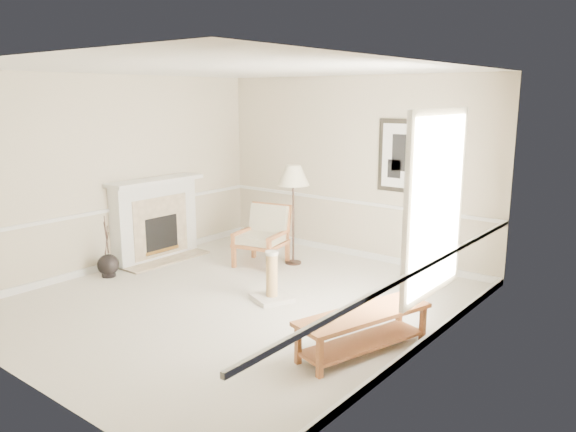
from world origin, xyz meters
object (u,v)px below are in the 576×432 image
(floor_vase, at_px, (108,265))
(bench, at_px, (363,326))
(scratching_post, at_px, (272,285))
(armchair, at_px, (264,232))
(floor_lamp, at_px, (293,178))

(floor_vase, relative_size, bench, 0.58)
(bench, height_order, scratching_post, scratching_post)
(armchair, height_order, floor_lamp, floor_lamp)
(armchair, bearing_deg, bench, -43.71)
(floor_lamp, xyz_separation_m, scratching_post, (0.77, -1.44, -1.15))
(floor_lamp, distance_m, scratching_post, 2.00)
(armchair, bearing_deg, floor_vase, -137.14)
(floor_lamp, relative_size, bench, 0.98)
(floor_lamp, xyz_separation_m, bench, (2.47, -2.02, -1.07))
(floor_vase, distance_m, scratching_post, 2.60)
(floor_lamp, bearing_deg, floor_vase, -128.08)
(armchair, relative_size, scratching_post, 1.42)
(armchair, xyz_separation_m, bench, (2.84, -1.75, -0.21))
(scratching_post, bearing_deg, floor_lamp, 118.11)
(floor_lamp, relative_size, scratching_post, 2.38)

